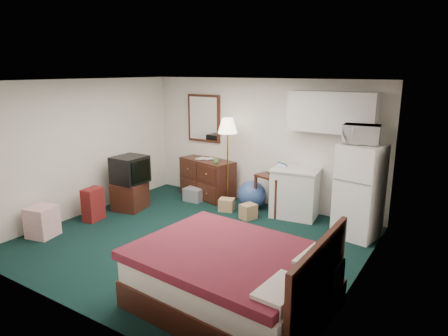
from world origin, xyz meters
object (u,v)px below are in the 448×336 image
Objects in this scene: fridge at (359,192)px; bed at (232,279)px; floor_lamp at (228,162)px; kitchen_counter at (295,193)px; desk at (275,193)px; suitcase at (93,204)px; tv_stand at (130,196)px; dresser at (207,178)px.

bed is at bearing -94.05° from fridge.
floor_lamp is 1.49m from kitchen_counter.
kitchen_counter is 1.30m from fridge.
desk is at bearing 171.12° from kitchen_counter.
desk is (1.02, 0.08, -0.50)m from floor_lamp.
desk is at bearing 178.57° from fridge.
fridge reaches higher than bed.
suitcase is at bearing 169.06° from bed.
suitcase is at bearing -152.16° from kitchen_counter.
kitchen_counter is 3.15m from bed.
desk is 0.35× the size of bed.
tv_stand is (-1.44, -1.28, -0.61)m from floor_lamp.
bed is (2.56, -3.17, -0.08)m from dresser.
desk is at bearing 11.46° from dresser.
desk is 0.41m from kitchen_counter.
bed is (0.94, -3.10, -0.03)m from desk.
kitchen_counter reaches higher than suitcase.
tv_stand is 0.80m from suitcase.
bed is (1.96, -3.02, -0.54)m from floor_lamp.
fridge is (1.22, -0.31, 0.32)m from kitchen_counter.
suitcase is (-0.12, -0.79, 0.03)m from tv_stand.
kitchen_counter is (0.41, -0.01, 0.07)m from desk.
fridge is (1.62, -0.32, 0.39)m from desk.
bed is 3.50× the size of suitcase.
dresser is 0.58× the size of bed.
kitchen_counter reaches higher than desk.
fridge reaches higher than dresser.
floor_lamp is 1.14m from desk.
dresser is at bearing 58.51° from suitcase.
bed is (0.54, -3.10, -0.10)m from kitchen_counter.
tv_stand is at bearing -106.74° from dresser.
floor_lamp is at bearing -0.17° from dresser.
floor_lamp is 2.66m from suitcase.
kitchen_counter is at bearing 16.27° from desk.
bed is at bearing -23.17° from suitcase.
floor_lamp is 1.99× the size of kitchen_counter.
fridge is 0.73× the size of bed.
floor_lamp is at bearing 44.99° from suitcase.
suitcase is (-3.52, 0.95, -0.04)m from bed.
desk is at bearing 16.36° from tv_stand.
tv_stand is at bearing 157.04° from bed.
dresser is at bearing 166.12° from floor_lamp.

